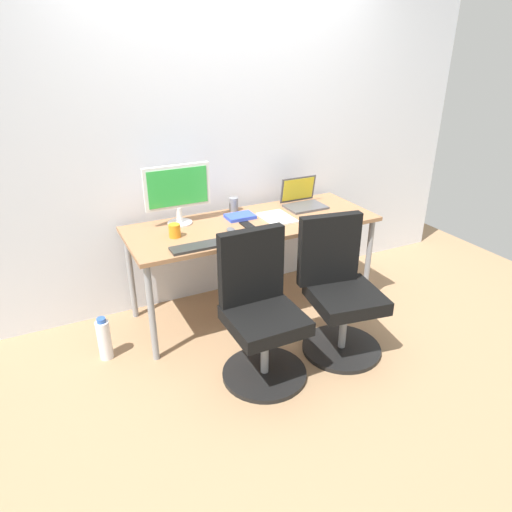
# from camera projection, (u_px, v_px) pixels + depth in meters

# --- Properties ---
(ground_plane) EXTENTS (5.28, 5.28, 0.00)m
(ground_plane) POSITION_uv_depth(u_px,v_px,m) (253.00, 308.00, 3.73)
(ground_plane) COLOR #9E7A56
(back_wall) EXTENTS (4.40, 0.04, 2.60)m
(back_wall) POSITION_uv_depth(u_px,v_px,m) (228.00, 135.00, 3.53)
(back_wall) COLOR silver
(back_wall) RESTS_ON ground
(desk) EXTENTS (1.85, 0.70, 0.74)m
(desk) POSITION_uv_depth(u_px,v_px,m) (253.00, 229.00, 3.44)
(desk) COLOR #996B47
(desk) RESTS_ON ground
(office_chair_left) EXTENTS (0.54, 0.54, 0.94)m
(office_chair_left) POSITION_uv_depth(u_px,v_px,m) (260.00, 314.00, 2.85)
(office_chair_left) COLOR black
(office_chair_left) RESTS_ON ground
(office_chair_right) EXTENTS (0.54, 0.54, 0.94)m
(office_chair_right) POSITION_uv_depth(u_px,v_px,m) (339.00, 293.00, 3.09)
(office_chair_right) COLOR black
(office_chair_right) RESTS_ON ground
(water_bottle_on_floor) EXTENTS (0.09, 0.09, 0.31)m
(water_bottle_on_floor) POSITION_uv_depth(u_px,v_px,m) (104.00, 339.00, 3.08)
(water_bottle_on_floor) COLOR white
(water_bottle_on_floor) RESTS_ON ground
(desktop_monitor) EXTENTS (0.48, 0.18, 0.43)m
(desktop_monitor) POSITION_uv_depth(u_px,v_px,m) (178.00, 190.00, 3.28)
(desktop_monitor) COLOR silver
(desktop_monitor) RESTS_ON desk
(open_laptop) EXTENTS (0.31, 0.26, 0.23)m
(open_laptop) POSITION_uv_depth(u_px,v_px,m) (302.00, 200.00, 3.72)
(open_laptop) COLOR #4C4C51
(open_laptop) RESTS_ON desk
(keyboard_by_monitor) EXTENTS (0.34, 0.12, 0.02)m
(keyboard_by_monitor) POSITION_uv_depth(u_px,v_px,m) (197.00, 247.00, 2.98)
(keyboard_by_monitor) COLOR #2D2D2D
(keyboard_by_monitor) RESTS_ON desk
(keyboard_by_laptop) EXTENTS (0.34, 0.12, 0.02)m
(keyboard_by_laptop) POSITION_uv_depth(u_px,v_px,m) (333.00, 221.00, 3.41)
(keyboard_by_laptop) COLOR silver
(keyboard_by_laptop) RESTS_ON desk
(mouse_by_monitor) EXTENTS (0.06, 0.10, 0.03)m
(mouse_by_monitor) POSITION_uv_depth(u_px,v_px,m) (240.00, 238.00, 3.09)
(mouse_by_monitor) COLOR #2D2D2D
(mouse_by_monitor) RESTS_ON desk
(mouse_by_laptop) EXTENTS (0.06, 0.10, 0.03)m
(mouse_by_laptop) POSITION_uv_depth(u_px,v_px,m) (231.00, 230.00, 3.22)
(mouse_by_laptop) COLOR #515156
(mouse_by_laptop) RESTS_ON desk
(coffee_mug) EXTENTS (0.08, 0.08, 0.09)m
(coffee_mug) POSITION_uv_depth(u_px,v_px,m) (175.00, 231.00, 3.13)
(coffee_mug) COLOR orange
(coffee_mug) RESTS_ON desk
(pen_cup) EXTENTS (0.07, 0.07, 0.10)m
(pen_cup) POSITION_uv_depth(u_px,v_px,m) (234.00, 204.00, 3.62)
(pen_cup) COLOR slate
(pen_cup) RESTS_ON desk
(phone_near_monitor) EXTENTS (0.07, 0.14, 0.01)m
(phone_near_monitor) POSITION_uv_depth(u_px,v_px,m) (248.00, 225.00, 3.34)
(phone_near_monitor) COLOR black
(phone_near_monitor) RESTS_ON desk
(notebook) EXTENTS (0.21, 0.15, 0.03)m
(notebook) POSITION_uv_depth(u_px,v_px,m) (240.00, 216.00, 3.48)
(notebook) COLOR blue
(notebook) RESTS_ON desk
(paper_pile) EXTENTS (0.21, 0.30, 0.01)m
(paper_pile) POSITION_uv_depth(u_px,v_px,m) (277.00, 218.00, 3.48)
(paper_pile) COLOR white
(paper_pile) RESTS_ON desk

